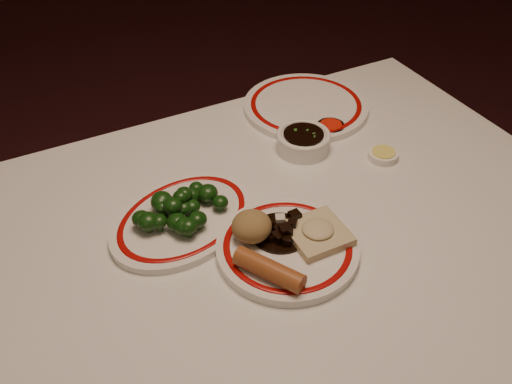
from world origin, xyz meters
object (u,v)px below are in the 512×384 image
object	(u,v)px
fried_wonton	(318,232)
stirfry_heap	(281,231)
broccoli_pile	(178,209)
rice_mound	(252,226)
dining_table	(285,258)
spring_roll	(269,270)
main_plate	(287,248)
soy_bowl	(303,142)
broccoli_plate	(183,219)

from	to	relation	value
fried_wonton	stirfry_heap	distance (m)	0.06
stirfry_heap	broccoli_pile	distance (m)	0.19
rice_mound	dining_table	bearing A→B (deg)	11.99
spring_roll	fried_wonton	bearing A→B (deg)	-10.35
main_plate	stirfry_heap	distance (m)	0.03
fried_wonton	soy_bowl	bearing A→B (deg)	63.72
spring_roll	stirfry_heap	size ratio (longest dim) A/B	1.18
rice_mound	fried_wonton	size ratio (longest dim) A/B	0.70
dining_table	stirfry_heap	size ratio (longest dim) A/B	11.41
main_plate	rice_mound	xyz separation A→B (m)	(-0.05, 0.05, 0.03)
stirfry_heap	broccoli_plate	world-z (taller)	stirfry_heap
dining_table	fried_wonton	bearing A→B (deg)	-72.50
main_plate	rice_mound	distance (m)	0.07
main_plate	broccoli_plate	bearing A→B (deg)	130.45
spring_roll	broccoli_plate	world-z (taller)	spring_roll
broccoli_plate	soy_bowl	distance (m)	0.34
dining_table	stirfry_heap	distance (m)	0.13
spring_roll	stirfry_heap	world-z (taller)	spring_roll
rice_mound	soy_bowl	size ratio (longest dim) A/B	0.62
main_plate	dining_table	bearing A→B (deg)	61.72
broccoli_pile	soy_bowl	size ratio (longest dim) A/B	1.56
stirfry_heap	broccoli_plate	xyz separation A→B (m)	(-0.14, 0.13, -0.02)
broccoli_plate	broccoli_pile	distance (m)	0.03
soy_bowl	spring_roll	bearing A→B (deg)	-129.44
rice_mound	spring_roll	distance (m)	0.10
stirfry_heap	broccoli_pile	size ratio (longest dim) A/B	0.59
dining_table	soy_bowl	size ratio (longest dim) A/B	10.41
fried_wonton	broccoli_plate	distance (m)	0.25
broccoli_pile	soy_bowl	world-z (taller)	broccoli_pile
main_plate	rice_mound	world-z (taller)	rice_mound
spring_roll	stirfry_heap	xyz separation A→B (m)	(0.07, 0.08, -0.01)
rice_mound	stirfry_heap	world-z (taller)	rice_mound
rice_mound	broccoli_plate	size ratio (longest dim) A/B	0.20
broccoli_plate	dining_table	bearing A→B (deg)	-28.94
main_plate	stirfry_heap	bearing A→B (deg)	84.91
rice_mound	spring_roll	xyz separation A→B (m)	(-0.02, -0.10, -0.01)
broccoli_plate	soy_bowl	world-z (taller)	soy_bowl
soy_bowl	stirfry_heap	bearing A→B (deg)	-129.05
broccoli_plate	fried_wonton	bearing A→B (deg)	-40.67
broccoli_plate	soy_bowl	size ratio (longest dim) A/B	3.12
spring_roll	dining_table	bearing A→B (deg)	19.25
soy_bowl	rice_mound	bearing A→B (deg)	-138.24
fried_wonton	soy_bowl	world-z (taller)	fried_wonton
broccoli_pile	fried_wonton	bearing A→B (deg)	-39.34
stirfry_heap	broccoli_plate	distance (m)	0.19
dining_table	broccoli_plate	world-z (taller)	broccoli_plate
rice_mound	fried_wonton	xyz separation A→B (m)	(0.10, -0.05, -0.02)
dining_table	main_plate	bearing A→B (deg)	-118.28
stirfry_heap	fried_wonton	bearing A→B (deg)	-32.95
stirfry_heap	soy_bowl	size ratio (longest dim) A/B	0.91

